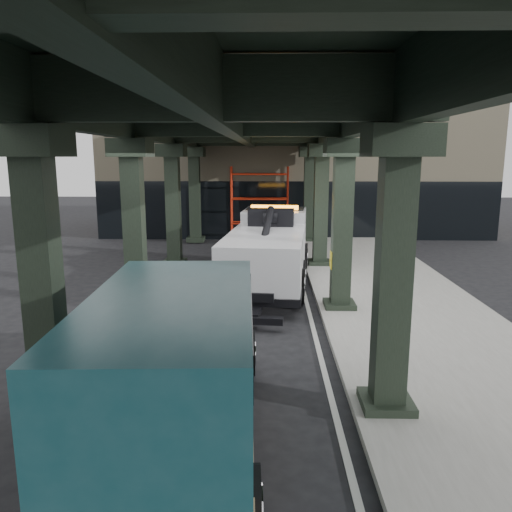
# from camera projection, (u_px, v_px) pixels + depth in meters

# --- Properties ---
(ground) EXTENTS (90.00, 90.00, 0.00)m
(ground) POSITION_uv_depth(u_px,v_px,m) (249.00, 334.00, 12.89)
(ground) COLOR black
(ground) RESTS_ON ground
(sidewalk) EXTENTS (5.00, 40.00, 0.15)m
(sidewalk) POSITION_uv_depth(u_px,v_px,m) (404.00, 309.00, 14.72)
(sidewalk) COLOR gray
(sidewalk) RESTS_ON ground
(lane_stripe) EXTENTS (0.12, 38.00, 0.01)m
(lane_stripe) POSITION_uv_depth(u_px,v_px,m) (309.00, 311.00, 14.80)
(lane_stripe) COLOR silver
(lane_stripe) RESTS_ON ground
(viaduct) EXTENTS (7.40, 32.00, 6.40)m
(viaduct) POSITION_uv_depth(u_px,v_px,m) (237.00, 121.00, 13.79)
(viaduct) COLOR black
(viaduct) RESTS_ON ground
(building) EXTENTS (22.00, 10.00, 8.00)m
(building) POSITION_uv_depth(u_px,v_px,m) (293.00, 165.00, 31.66)
(building) COLOR #C6B793
(building) RESTS_ON ground
(scaffolding) EXTENTS (3.08, 0.88, 4.00)m
(scaffolding) POSITION_uv_depth(u_px,v_px,m) (260.00, 202.00, 26.83)
(scaffolding) COLOR red
(scaffolding) RESTS_ON ground
(tow_truck) EXTENTS (3.17, 8.72, 2.80)m
(tow_truck) POSITION_uv_depth(u_px,v_px,m) (270.00, 247.00, 17.69)
(tow_truck) COLOR black
(tow_truck) RESTS_ON ground
(towed_van) EXTENTS (2.77, 6.40, 2.55)m
(towed_van) POSITION_uv_depth(u_px,v_px,m) (176.00, 364.00, 7.66)
(towed_van) COLOR #123C43
(towed_van) RESTS_ON ground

